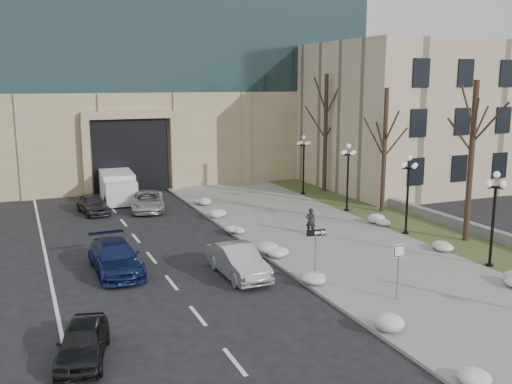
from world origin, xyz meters
TOP-DOWN VIEW (x-y plane):
  - ground at (0.00, 0.00)m, footprint 160.00×160.00m
  - sidewalk at (3.50, 14.00)m, footprint 9.00×40.00m
  - curb at (-1.00, 14.00)m, footprint 0.30×40.00m
  - grass_strip at (10.00, 14.00)m, footprint 4.00×40.00m
  - stone_wall at (12.00, 16.00)m, footprint 0.50×30.00m
  - classical_building at (22.00, 27.98)m, footprint 22.00×18.12m
  - car_a at (-10.98, 4.06)m, footprint 2.33×3.92m
  - car_b at (-3.41, 9.61)m, footprint 1.72×4.53m
  - car_c at (-8.55, 12.42)m, footprint 2.18×5.11m
  - car_d at (-4.29, 24.94)m, footprint 3.15×5.17m
  - car_e at (-7.93, 25.48)m, footprint 2.12×4.12m
  - pedestrian at (3.03, 14.52)m, footprint 0.66×0.55m
  - box_truck at (-5.58, 29.57)m, footprint 2.70×6.81m
  - one_way_sign at (-0.35, 7.50)m, footprint 0.92×0.27m
  - keep_sign at (1.45, 4.14)m, footprint 0.53×0.12m
  - snow_clump_a at (-0.63, -1.92)m, footprint 1.10×1.60m
  - snow_clump_b at (-0.59, 2.26)m, footprint 1.10×1.60m
  - snow_clump_c at (-0.84, 7.48)m, footprint 1.10×1.60m
  - snow_clump_d at (-0.69, 11.53)m, footprint 1.10×1.60m
  - snow_clump_e at (-0.77, 16.24)m, footprint 1.10×1.60m
  - snow_clump_f at (-0.66, 20.79)m, footprint 1.10×1.60m
  - snow_clump_g at (-0.58, 24.70)m, footprint 1.10×1.60m
  - snow_clump_i at (7.86, 8.90)m, footprint 1.10×1.60m
  - snow_clump_j at (7.82, 14.91)m, footprint 1.10×1.60m
  - lamppost_a at (8.30, 6.00)m, footprint 1.18×1.18m
  - lamppost_b at (8.30, 12.50)m, footprint 1.18×1.18m
  - lamppost_c at (8.30, 19.00)m, footprint 1.18×1.18m
  - lamppost_d at (8.30, 25.50)m, footprint 1.18×1.18m
  - tree_near at (10.50, 10.00)m, footprint 3.20×3.20m
  - tree_mid at (10.50, 18.00)m, footprint 3.20×3.20m
  - tree_far at (10.50, 26.00)m, footprint 3.20×3.20m

SIDE VIEW (x-z plane):
  - ground at x=0.00m, z-range 0.00..0.00m
  - grass_strip at x=10.00m, z-range 0.00..0.10m
  - sidewalk at x=3.50m, z-range 0.00..0.12m
  - curb at x=-1.00m, z-range 0.00..0.14m
  - snow_clump_a at x=-0.63m, z-range 0.12..0.48m
  - snow_clump_b at x=-0.59m, z-range 0.12..0.48m
  - snow_clump_c at x=-0.84m, z-range 0.12..0.48m
  - snow_clump_d at x=-0.69m, z-range 0.12..0.48m
  - snow_clump_e at x=-0.77m, z-range 0.12..0.48m
  - snow_clump_f at x=-0.66m, z-range 0.12..0.48m
  - snow_clump_g at x=-0.58m, z-range 0.12..0.48m
  - snow_clump_i at x=7.86m, z-range 0.12..0.48m
  - snow_clump_j at x=7.82m, z-range 0.12..0.48m
  - stone_wall at x=12.00m, z-range 0.00..0.70m
  - car_a at x=-10.98m, z-range 0.00..1.25m
  - car_d at x=-4.29m, z-range 0.00..1.34m
  - car_e at x=-7.93m, z-range 0.00..1.34m
  - car_c at x=-8.55m, z-range 0.00..1.47m
  - car_b at x=-3.41m, z-range 0.00..1.48m
  - pedestrian at x=3.03m, z-range 0.12..1.67m
  - box_truck at x=-5.58m, z-range -0.03..2.09m
  - keep_sign at x=1.45m, z-range 0.58..3.03m
  - one_way_sign at x=-0.35m, z-range 0.80..3.26m
  - lamppost_a at x=8.30m, z-range 0.69..5.45m
  - lamppost_b at x=8.30m, z-range 0.69..5.45m
  - lamppost_c at x=8.30m, z-range 0.69..5.45m
  - lamppost_d at x=8.30m, z-range 0.69..5.45m
  - tree_mid at x=10.50m, z-range 1.25..9.75m
  - tree_near at x=10.50m, z-range 1.33..10.33m
  - classical_building at x=22.00m, z-range 0.00..12.00m
  - tree_far at x=10.50m, z-range 1.40..10.90m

